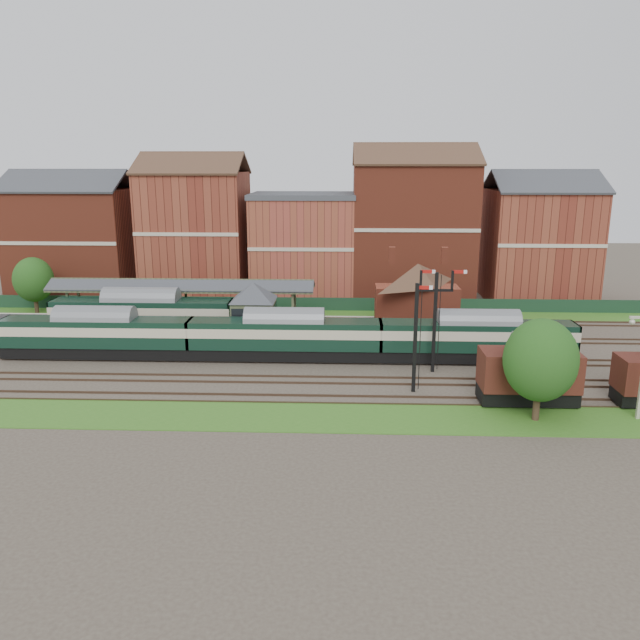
{
  "coord_description": "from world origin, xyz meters",
  "views": [
    {
      "loc": [
        4.84,
        -49.84,
        16.22
      ],
      "look_at": [
        2.87,
        2.0,
        3.0
      ],
      "focal_mm": 35.0,
      "sensor_mm": 36.0,
      "label": 1
    }
  ],
  "objects_px": {
    "signal_box": "(254,314)",
    "platform_railcar": "(142,314)",
    "dmu_train": "(285,335)",
    "semaphore_bracket": "(435,315)",
    "goods_van_a": "(529,372)"
  },
  "relations": [
    {
      "from": "dmu_train",
      "to": "signal_box",
      "type": "bearing_deg",
      "value": 132.75
    },
    {
      "from": "semaphore_bracket",
      "to": "goods_van_a",
      "type": "bearing_deg",
      "value": -49.61
    },
    {
      "from": "dmu_train",
      "to": "goods_van_a",
      "type": "relative_size",
      "value": 7.3
    },
    {
      "from": "signal_box",
      "to": "goods_van_a",
      "type": "distance_m",
      "value": 23.96
    },
    {
      "from": "semaphore_bracket",
      "to": "dmu_train",
      "type": "xyz_separation_m",
      "value": [
        -12.03,
        2.5,
        -2.47
      ]
    },
    {
      "from": "dmu_train",
      "to": "semaphore_bracket",
      "type": "bearing_deg",
      "value": -11.74
    },
    {
      "from": "dmu_train",
      "to": "platform_railcar",
      "type": "height_order",
      "value": "platform_railcar"
    },
    {
      "from": "signal_box",
      "to": "semaphore_bracket",
      "type": "height_order",
      "value": "semaphore_bracket"
    },
    {
      "from": "signal_box",
      "to": "dmu_train",
      "type": "height_order",
      "value": "signal_box"
    },
    {
      "from": "goods_van_a",
      "to": "dmu_train",
      "type": "bearing_deg",
      "value": 152.87
    },
    {
      "from": "signal_box",
      "to": "goods_van_a",
      "type": "relative_size",
      "value": 0.92
    },
    {
      "from": "signal_box",
      "to": "goods_van_a",
      "type": "xyz_separation_m",
      "value": [
        20.57,
        -12.25,
        -0.95
      ]
    },
    {
      "from": "signal_box",
      "to": "platform_railcar",
      "type": "relative_size",
      "value": 0.35
    },
    {
      "from": "signal_box",
      "to": "platform_railcar",
      "type": "height_order",
      "value": "signal_box"
    },
    {
      "from": "semaphore_bracket",
      "to": "goods_van_a",
      "type": "relative_size",
      "value": 1.25
    }
  ]
}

